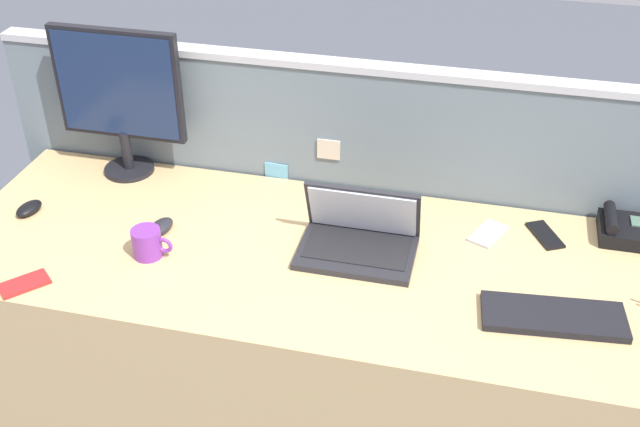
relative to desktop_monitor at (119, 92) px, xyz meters
The scene contains 13 objects.
ground_plane 1.34m from the desktop_monitor, 24.16° to the right, with size 10.00×10.00×0.00m, color #4C515B.
desk 1.07m from the desktop_monitor, 24.16° to the right, with size 2.28×0.82×0.74m, color tan.
cubicle_divider 0.89m from the desktop_monitor, ahead, with size 2.45×0.08×1.18m.
desktop_monitor is the anchor object (origin of this frame).
laptop 0.96m from the desktop_monitor, 17.62° to the right, with size 0.35×0.24×0.20m.
desk_phone 1.71m from the desktop_monitor, ahead, with size 0.19×0.16×0.08m.
keyboard_main 1.56m from the desktop_monitor, 18.06° to the right, with size 0.38×0.15×0.02m, color black.
computer_mouse_right_hand 0.51m from the desktop_monitor, 51.76° to the right, with size 0.06×0.10×0.03m, color #232328.
computer_mouse_left_hand 0.48m from the desktop_monitor, 121.20° to the right, with size 0.06×0.10×0.03m, color black.
cell_phone_black_slab 1.47m from the desktop_monitor, ahead, with size 0.06×0.15×0.01m, color black.
cell_phone_silver_slab 1.30m from the desktop_monitor, ahead, with size 0.08×0.14×0.01m, color #B7BAC1.
cell_phone_red_case 0.74m from the desktop_monitor, 91.16° to the right, with size 0.07×0.14×0.01m, color #B22323.
coffee_mug 0.59m from the desktop_monitor, 59.05° to the right, with size 0.13×0.09×0.09m.
Camera 1 is at (0.45, -1.83, 2.14)m, focal length 43.71 mm.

